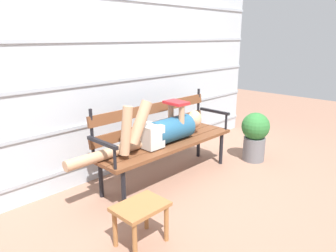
% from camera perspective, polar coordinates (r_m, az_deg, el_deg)
% --- Properties ---
extents(ground_plane, '(12.00, 12.00, 0.00)m').
position_cam_1_polar(ground_plane, '(3.56, 0.59, -9.73)').
color(ground_plane, '#936B56').
extents(house_siding, '(4.57, 0.08, 2.58)m').
position_cam_1_polar(house_siding, '(3.69, -6.84, 11.96)').
color(house_siding, '#B2BCC6').
rests_on(house_siding, ground).
extents(park_bench, '(1.74, 0.48, 0.90)m').
position_cam_1_polar(park_bench, '(3.45, -0.83, -1.84)').
color(park_bench, brown).
rests_on(park_bench, ground).
extents(reclining_person, '(1.71, 0.26, 0.53)m').
position_cam_1_polar(reclining_person, '(3.31, -1.11, -0.71)').
color(reclining_person, '#23567A').
extents(footstool, '(0.40, 0.29, 0.33)m').
position_cam_1_polar(footstool, '(2.45, -5.01, -15.48)').
color(footstool, '#9E6638').
rests_on(footstool, ground).
extents(potted_plant, '(0.35, 0.35, 0.63)m').
position_cam_1_polar(potted_plant, '(4.12, 15.58, -1.47)').
color(potted_plant, slate).
rests_on(potted_plant, ground).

